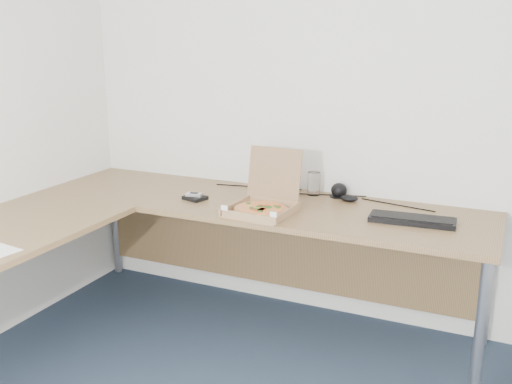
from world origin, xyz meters
The scene contains 10 objects.
room_shell centered at (0.00, 0.00, 1.25)m, with size 3.50×3.50×2.50m, color white, non-canonical shape.
desk centered at (-0.82, 0.97, 0.70)m, with size 2.50×2.20×0.73m.
pizza_box centered at (-0.39, 1.23, 0.77)m, with size 0.30×0.35×0.31m.
drinking_glass centered at (-0.27, 1.67, 0.79)m, with size 0.07×0.07×0.13m, color silver.
keyboard centered at (0.33, 1.38, 0.74)m, with size 0.41×0.14×0.03m, color black.
mouse centered at (-0.04, 1.61, 0.75)m, with size 0.10×0.07×0.04m, color black.
wallet centered at (-0.83, 1.30, 0.74)m, with size 0.12×0.10×0.02m, color black.
phone centered at (-0.83, 1.30, 0.76)m, with size 0.09×0.05×0.02m, color #B2B5BA.
dome_speaker centered at (-0.12, 1.68, 0.77)m, with size 0.10×0.10×0.09m, color black.
cable_bundle centered at (-0.26, 1.66, 0.73)m, with size 0.62×0.04×0.01m, color black, non-canonical shape.
Camera 1 is at (0.76, -1.39, 1.61)m, focal length 41.13 mm.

